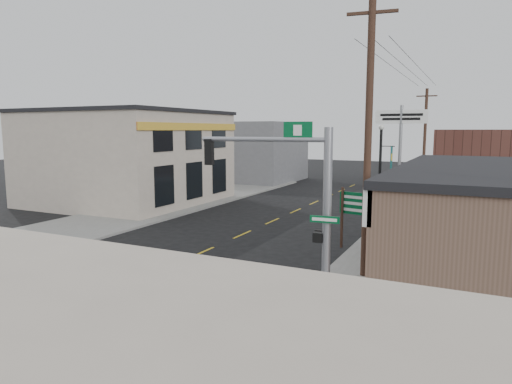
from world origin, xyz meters
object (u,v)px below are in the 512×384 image
at_px(lamp_post, 381,169).
at_px(utility_pole_near, 368,136).
at_px(dance_center_sign, 401,132).
at_px(traffic_signal_pole, 305,199).
at_px(guide_sign, 356,210).
at_px(fire_hydrant, 389,256).
at_px(utility_pole_far, 424,144).
at_px(bare_tree, 410,185).

distance_m(lamp_post, utility_pole_near, 8.88).
height_order(lamp_post, dance_center_sign, dance_center_sign).
height_order(dance_center_sign, utility_pole_near, utility_pole_near).
relative_size(lamp_post, dance_center_sign, 0.81).
height_order(traffic_signal_pole, guide_sign, traffic_signal_pole).
bearing_deg(utility_pole_near, lamp_post, 89.91).
xyz_separation_m(traffic_signal_pole, lamp_post, (-0.10, 12.53, -0.07)).
distance_m(traffic_signal_pole, guide_sign, 7.68).
relative_size(fire_hydrant, utility_pole_far, 0.09).
xyz_separation_m(guide_sign, bare_tree, (2.61, -2.57, 1.54)).
distance_m(guide_sign, fire_hydrant, 3.09).
relative_size(fire_hydrant, utility_pole_near, 0.08).
xyz_separation_m(guide_sign, lamp_post, (0.12, 5.00, 1.49)).
bearing_deg(guide_sign, bare_tree, -32.71).
distance_m(traffic_signal_pole, fire_hydrant, 6.47).
xyz_separation_m(dance_center_sign, bare_tree, (2.41, -13.59, -1.91)).
bearing_deg(utility_pole_far, bare_tree, -87.57).
bearing_deg(utility_pole_far, lamp_post, -97.36).
bearing_deg(dance_center_sign, traffic_signal_pole, -90.54).
bearing_deg(utility_pole_far, fire_hydrant, -89.78).
xyz_separation_m(guide_sign, dance_center_sign, (0.20, 11.02, 3.45)).
height_order(guide_sign, bare_tree, bare_tree).
height_order(traffic_signal_pole, utility_pole_far, utility_pole_far).
relative_size(fire_hydrant, lamp_post, 0.13).
bearing_deg(bare_tree, lamp_post, 108.21).
distance_m(fire_hydrant, dance_center_sign, 14.01).
bearing_deg(bare_tree, dance_center_sign, 100.08).
relative_size(lamp_post, utility_pole_far, 0.67).
distance_m(guide_sign, utility_pole_far, 16.45).
bearing_deg(fire_hydrant, utility_pole_near, -112.77).
bearing_deg(fire_hydrant, traffic_signal_pole, -106.60).
relative_size(traffic_signal_pole, guide_sign, 2.00).
height_order(lamp_post, utility_pole_far, utility_pole_far).
relative_size(bare_tree, utility_pole_near, 0.42).
xyz_separation_m(fire_hydrant, lamp_post, (-1.74, 7.02, 2.90)).
height_order(traffic_signal_pole, utility_pole_near, utility_pole_near).
bearing_deg(traffic_signal_pole, fire_hydrant, 68.60).
bearing_deg(fire_hydrant, lamp_post, 103.95).
bearing_deg(utility_pole_near, utility_pole_far, 82.78).
xyz_separation_m(lamp_post, utility_pole_near, (1.08, -8.61, 1.90)).
xyz_separation_m(dance_center_sign, utility_pole_far, (1.00, 5.19, -0.93)).
xyz_separation_m(bare_tree, utility_pole_near, (-1.41, -1.04, 1.84)).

